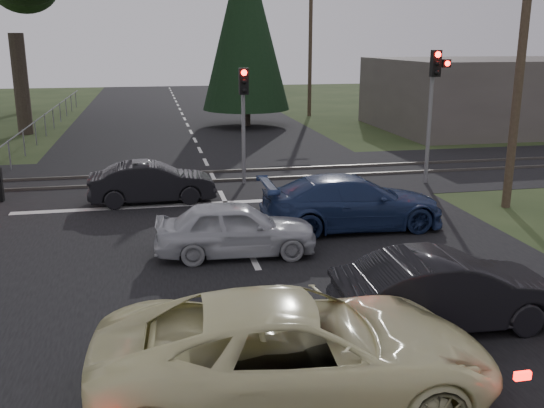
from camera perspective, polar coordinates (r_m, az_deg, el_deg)
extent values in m
plane|color=#253518|center=(11.74, 0.66, -10.14)|extent=(120.00, 120.00, 0.00)
cube|color=black|center=(21.11, -4.99, 1.36)|extent=(14.00, 100.00, 0.01)
cube|color=black|center=(23.05, -5.56, 2.52)|extent=(120.00, 8.00, 0.01)
cube|color=silver|center=(19.37, -4.39, 0.14)|extent=(13.00, 0.35, 0.00)
cube|color=#59544C|center=(22.26, -5.35, 2.19)|extent=(120.00, 0.12, 0.10)
cube|color=#59544C|center=(23.81, -5.77, 3.04)|extent=(120.00, 0.12, 0.10)
cylinder|color=slate|center=(22.44, 14.54, 6.69)|extent=(0.14, 0.14, 3.80)
cube|color=black|center=(22.08, 15.15, 12.65)|extent=(0.32, 0.24, 0.90)
sphere|color=#FF0C07|center=(21.95, 15.36, 13.41)|extent=(0.20, 0.20, 0.20)
sphere|color=black|center=(21.96, 15.30, 12.63)|extent=(0.18, 0.18, 0.18)
sphere|color=black|center=(21.97, 15.25, 11.85)|extent=(0.18, 0.18, 0.18)
cube|color=black|center=(22.25, 16.05, 12.61)|extent=(0.28, 0.22, 0.28)
sphere|color=#FF0C07|center=(22.14, 16.20, 12.59)|extent=(0.18, 0.18, 0.18)
cylinder|color=slate|center=(21.70, -2.69, 6.08)|extent=(0.14, 0.14, 3.20)
cube|color=black|center=(21.29, -2.69, 11.46)|extent=(0.32, 0.24, 0.90)
sphere|color=#FF0C07|center=(21.15, -2.64, 12.25)|extent=(0.20, 0.20, 0.20)
sphere|color=black|center=(21.17, -2.63, 11.43)|extent=(0.18, 0.18, 0.18)
sphere|color=black|center=(21.19, -2.62, 10.62)|extent=(0.18, 0.18, 0.18)
cylinder|color=#4C3D2D|center=(19.59, 22.39, 12.54)|extent=(0.26, 0.26, 9.00)
cylinder|color=#4C3D2D|center=(41.79, 3.62, 14.42)|extent=(0.26, 0.26, 9.00)
cylinder|color=#4C3D2D|center=(66.26, -2.12, 14.70)|extent=(0.26, 0.26, 9.00)
cube|color=#4C3D2D|center=(66.34, -2.15, 18.07)|extent=(1.80, 0.12, 0.12)
cube|color=#4C3D2D|center=(66.31, -2.15, 17.46)|extent=(1.40, 0.10, 0.10)
cylinder|color=#473D33|center=(36.10, -22.54, 10.35)|extent=(0.80, 0.80, 5.40)
cylinder|color=#473D33|center=(47.26, -22.50, 11.22)|extent=(0.80, 0.80, 5.40)
cylinder|color=#473D33|center=(37.05, -2.44, 8.92)|extent=(0.50, 0.50, 2.00)
cone|color=black|center=(36.84, -2.53, 16.67)|extent=(5.20, 5.20, 10.00)
cube|color=#59514C|center=(38.30, 20.86, 9.66)|extent=(14.00, 10.00, 4.00)
imported|color=beige|center=(8.77, 2.29, -13.70)|extent=(5.81, 2.97, 1.57)
imported|color=black|center=(11.39, 16.23, -7.86)|extent=(4.18, 1.57, 1.36)
imported|color=#AFB2B8|center=(14.54, -3.41, -2.33)|extent=(3.95, 1.79, 1.31)
imported|color=navy|center=(16.70, 7.52, 0.15)|extent=(5.06, 2.08, 1.46)
imported|color=black|center=(19.60, -11.21, 1.98)|extent=(3.98, 1.51, 1.30)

